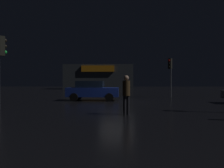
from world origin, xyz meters
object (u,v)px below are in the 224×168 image
object	(u,v)px
store_building	(99,77)
pedestrian	(126,92)
traffic_signal_opposite	(170,67)
car_far	(92,90)
traffic_signal_cross_left	(1,54)

from	to	relation	value
store_building	pedestrian	distance (m)	39.34
traffic_signal_opposite	pedestrian	xyz separation A→B (m)	(-4.78, -12.01, -1.88)
store_building	pedestrian	bearing A→B (deg)	-83.80
traffic_signal_opposite	car_far	world-z (taller)	traffic_signal_opposite
traffic_signal_opposite	traffic_signal_cross_left	bearing A→B (deg)	-137.67
store_building	car_far	xyz separation A→B (m)	(1.84, -31.00, -1.76)
traffic_signal_cross_left	pedestrian	bearing A→B (deg)	-14.36
store_building	traffic_signal_cross_left	distance (m)	37.48
traffic_signal_opposite	traffic_signal_cross_left	size ratio (longest dim) A/B	0.96
car_far	traffic_signal_cross_left	bearing A→B (deg)	-123.02
traffic_signal_cross_left	pedestrian	size ratio (longest dim) A/B	2.19
store_building	pedestrian	size ratio (longest dim) A/B	8.02
traffic_signal_cross_left	car_far	bearing A→B (deg)	56.98
store_building	traffic_signal_cross_left	size ratio (longest dim) A/B	3.66
traffic_signal_opposite	traffic_signal_cross_left	world-z (taller)	traffic_signal_cross_left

